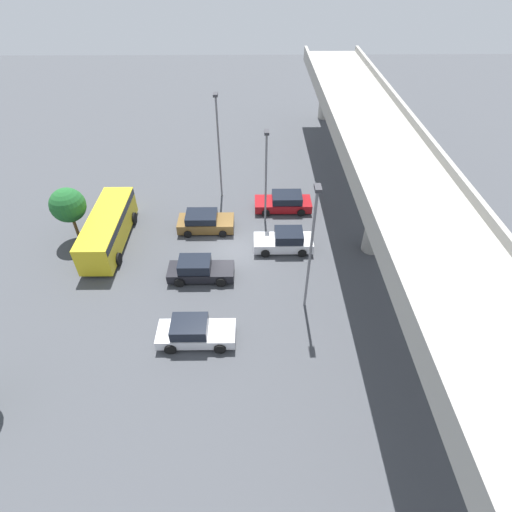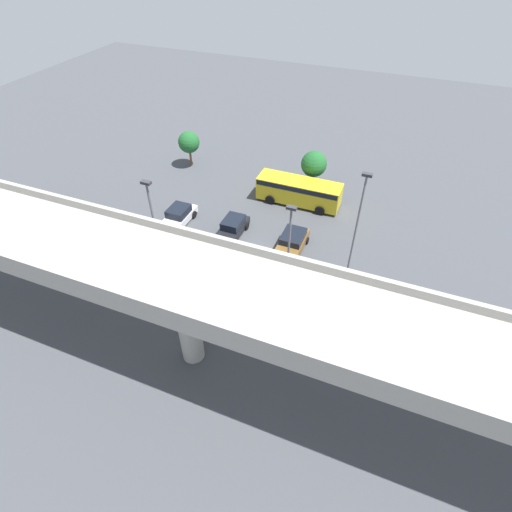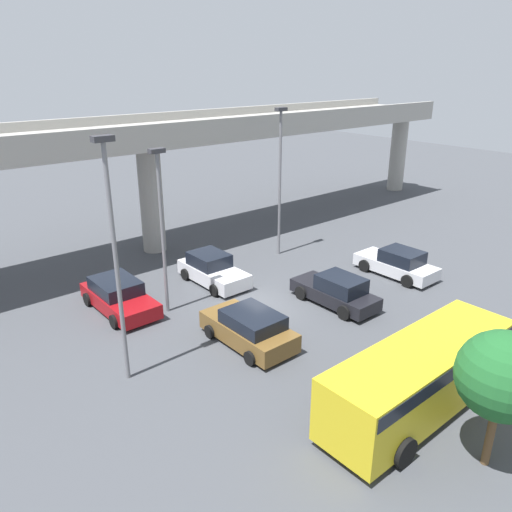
{
  "view_description": "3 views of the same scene",
  "coord_description": "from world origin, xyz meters",
  "px_view_note": "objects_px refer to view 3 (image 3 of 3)",
  "views": [
    {
      "loc": [
        23.28,
        1.43,
        19.42
      ],
      "look_at": [
        1.95,
        1.67,
        1.06
      ],
      "focal_mm": 28.0,
      "sensor_mm": 36.0,
      "label": 1
    },
    {
      "loc": [
        -9.63,
        23.34,
        22.42
      ],
      "look_at": [
        -0.82,
        1.35,
        1.62
      ],
      "focal_mm": 28.0,
      "sensor_mm": 36.0,
      "label": 2
    },
    {
      "loc": [
        -14.39,
        -16.73,
        11.15
      ],
      "look_at": [
        1.66,
        2.31,
        1.55
      ],
      "focal_mm": 35.0,
      "sensor_mm": 36.0,
      "label": 3
    }
  ],
  "objects_px": {
    "parked_car_2": "(212,270)",
    "shuttle_bus": "(421,373)",
    "parked_car_0": "(119,296)",
    "parked_car_3": "(336,291)",
    "parked_car_1": "(249,328)",
    "lamp_post_mid_lot": "(280,173)",
    "lamp_post_by_overpass": "(162,220)",
    "tree_front_left": "(503,376)",
    "lamp_post_near_aisle": "(115,249)",
    "parked_car_4": "(397,263)"
  },
  "relations": [
    {
      "from": "parked_car_1",
      "to": "shuttle_bus",
      "type": "xyz_separation_m",
      "value": [
        1.63,
        -7.11,
        0.77
      ]
    },
    {
      "from": "parked_car_1",
      "to": "lamp_post_by_overpass",
      "type": "height_order",
      "value": "lamp_post_by_overpass"
    },
    {
      "from": "parked_car_1",
      "to": "parked_car_4",
      "type": "height_order",
      "value": "parked_car_4"
    },
    {
      "from": "parked_car_2",
      "to": "shuttle_bus",
      "type": "height_order",
      "value": "shuttle_bus"
    },
    {
      "from": "parked_car_3",
      "to": "parked_car_1",
      "type": "bearing_deg",
      "value": 90.83
    },
    {
      "from": "parked_car_1",
      "to": "parked_car_4",
      "type": "relative_size",
      "value": 0.96
    },
    {
      "from": "parked_car_0",
      "to": "parked_car_1",
      "type": "relative_size",
      "value": 1.08
    },
    {
      "from": "lamp_post_by_overpass",
      "to": "tree_front_left",
      "type": "relative_size",
      "value": 1.78
    },
    {
      "from": "parked_car_1",
      "to": "lamp_post_mid_lot",
      "type": "xyz_separation_m",
      "value": [
        8.26,
        7.16,
        4.4
      ]
    },
    {
      "from": "lamp_post_mid_lot",
      "to": "lamp_post_by_overpass",
      "type": "height_order",
      "value": "lamp_post_mid_lot"
    },
    {
      "from": "parked_car_3",
      "to": "tree_front_left",
      "type": "height_order",
      "value": "tree_front_left"
    },
    {
      "from": "parked_car_2",
      "to": "parked_car_3",
      "type": "distance_m",
      "value": 6.86
    },
    {
      "from": "lamp_post_mid_lot",
      "to": "parked_car_4",
      "type": "bearing_deg",
      "value": -67.98
    },
    {
      "from": "parked_car_2",
      "to": "shuttle_bus",
      "type": "relative_size",
      "value": 0.54
    },
    {
      "from": "parked_car_1",
      "to": "shuttle_bus",
      "type": "distance_m",
      "value": 7.33
    },
    {
      "from": "parked_car_0",
      "to": "parked_car_3",
      "type": "distance_m",
      "value": 10.59
    },
    {
      "from": "parked_car_0",
      "to": "parked_car_2",
      "type": "height_order",
      "value": "parked_car_2"
    },
    {
      "from": "parked_car_0",
      "to": "shuttle_bus",
      "type": "bearing_deg",
      "value": 18.06
    },
    {
      "from": "parked_car_4",
      "to": "lamp_post_by_overpass",
      "type": "bearing_deg",
      "value": 69.56
    },
    {
      "from": "lamp_post_mid_lot",
      "to": "lamp_post_by_overpass",
      "type": "distance_m",
      "value": 9.67
    },
    {
      "from": "shuttle_bus",
      "to": "lamp_post_by_overpass",
      "type": "xyz_separation_m",
      "value": [
        -2.74,
        11.96,
        3.08
      ]
    },
    {
      "from": "parked_car_0",
      "to": "shuttle_bus",
      "type": "xyz_separation_m",
      "value": [
        4.44,
        -13.61,
        0.79
      ]
    },
    {
      "from": "parked_car_0",
      "to": "tree_front_left",
      "type": "xyz_separation_m",
      "value": [
        3.84,
        -16.34,
        2.35
      ]
    },
    {
      "from": "parked_car_1",
      "to": "lamp_post_mid_lot",
      "type": "height_order",
      "value": "lamp_post_mid_lot"
    },
    {
      "from": "shuttle_bus",
      "to": "tree_front_left",
      "type": "height_order",
      "value": "tree_front_left"
    },
    {
      "from": "parked_car_3",
      "to": "tree_front_left",
      "type": "xyz_separation_m",
      "value": [
        -4.58,
        -9.92,
        2.34
      ]
    },
    {
      "from": "lamp_post_near_aisle",
      "to": "parked_car_0",
      "type": "bearing_deg",
      "value": 67.21
    },
    {
      "from": "parked_car_0",
      "to": "lamp_post_by_overpass",
      "type": "height_order",
      "value": "lamp_post_by_overpass"
    },
    {
      "from": "parked_car_0",
      "to": "lamp_post_mid_lot",
      "type": "relative_size",
      "value": 0.54
    },
    {
      "from": "shuttle_bus",
      "to": "tree_front_left",
      "type": "relative_size",
      "value": 1.88
    },
    {
      "from": "parked_car_3",
      "to": "lamp_post_mid_lot",
      "type": "relative_size",
      "value": 0.51
    },
    {
      "from": "parked_car_3",
      "to": "lamp_post_near_aisle",
      "type": "height_order",
      "value": "lamp_post_near_aisle"
    },
    {
      "from": "lamp_post_by_overpass",
      "to": "parked_car_0",
      "type": "bearing_deg",
      "value": 135.71
    },
    {
      "from": "parked_car_4",
      "to": "lamp_post_mid_lot",
      "type": "bearing_deg",
      "value": 22.02
    },
    {
      "from": "lamp_post_mid_lot",
      "to": "tree_front_left",
      "type": "relative_size",
      "value": 2.03
    },
    {
      "from": "parked_car_1",
      "to": "parked_car_4",
      "type": "bearing_deg",
      "value": -88.3
    },
    {
      "from": "parked_car_0",
      "to": "shuttle_bus",
      "type": "height_order",
      "value": "shuttle_bus"
    },
    {
      "from": "parked_car_3",
      "to": "lamp_post_mid_lot",
      "type": "bearing_deg",
      "value": -20.56
    },
    {
      "from": "shuttle_bus",
      "to": "parked_car_0",
      "type": "bearing_deg",
      "value": -71.94
    },
    {
      "from": "parked_car_2",
      "to": "parked_car_3",
      "type": "bearing_deg",
      "value": 26.82
    },
    {
      "from": "lamp_post_by_overpass",
      "to": "tree_front_left",
      "type": "distance_m",
      "value": 14.92
    },
    {
      "from": "parked_car_1",
      "to": "shuttle_bus",
      "type": "height_order",
      "value": "shuttle_bus"
    },
    {
      "from": "parked_car_4",
      "to": "lamp_post_mid_lot",
      "type": "xyz_separation_m",
      "value": [
        -2.76,
        6.83,
        4.42
      ]
    },
    {
      "from": "parked_car_1",
      "to": "tree_front_left",
      "type": "bearing_deg",
      "value": -174.02
    },
    {
      "from": "parked_car_1",
      "to": "parked_car_2",
      "type": "distance_m",
      "value": 6.7
    },
    {
      "from": "lamp_post_near_aisle",
      "to": "tree_front_left",
      "type": "relative_size",
      "value": 2.07
    },
    {
      "from": "parked_car_2",
      "to": "lamp_post_by_overpass",
      "type": "height_order",
      "value": "lamp_post_by_overpass"
    },
    {
      "from": "parked_car_2",
      "to": "tree_front_left",
      "type": "xyz_separation_m",
      "value": [
        -1.48,
        -16.04,
        2.32
      ]
    },
    {
      "from": "parked_car_1",
      "to": "lamp_post_by_overpass",
      "type": "distance_m",
      "value": 6.29
    },
    {
      "from": "shuttle_bus",
      "to": "tree_front_left",
      "type": "bearing_deg",
      "value": 77.62
    }
  ]
}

